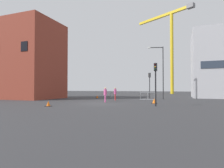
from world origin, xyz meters
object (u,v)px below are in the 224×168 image
at_px(traffic_light_far, 156,77).
at_px(streetlamp_tall, 161,68).
at_px(construction_crane, 170,39).
at_px(traffic_light_median, 150,81).
at_px(pedestrian_walking, 105,94).
at_px(traffic_cone_on_verge, 48,104).
at_px(traffic_cone_orange, 97,97).
at_px(pedestrian_waiting, 115,93).
at_px(traffic_cone_striped, 154,101).

bearing_deg(traffic_light_far, streetlamp_tall, 93.00).
bearing_deg(construction_crane, traffic_light_median, -93.87).
bearing_deg(pedestrian_walking, traffic_light_far, -24.95).
distance_m(construction_crane, streetlamp_tall, 29.93).
xyz_separation_m(traffic_light_median, traffic_cone_on_verge, (-6.31, -15.49, -2.44)).
height_order(traffic_light_far, pedestrian_walking, traffic_light_far).
bearing_deg(traffic_cone_orange, pedestrian_waiting, -41.76).
bearing_deg(pedestrian_waiting, traffic_cone_striped, -32.53).
distance_m(pedestrian_waiting, traffic_cone_striped, 6.55).
bearing_deg(traffic_light_median, traffic_cone_striped, -78.25).
xyz_separation_m(pedestrian_walking, traffic_cone_orange, (-4.52, 7.59, -0.75)).
xyz_separation_m(traffic_light_far, pedestrian_walking, (-5.91, 2.75, -1.58)).
relative_size(streetlamp_tall, traffic_cone_striped, 13.74).
distance_m(traffic_cone_orange, traffic_cone_on_verge, 13.78).
distance_m(traffic_light_far, pedestrian_walking, 6.71).
bearing_deg(traffic_cone_on_verge, traffic_cone_orange, 96.99).
height_order(traffic_light_median, traffic_cone_striped, traffic_light_median).
distance_m(traffic_light_far, pedestrian_waiting, 8.91).
xyz_separation_m(pedestrian_waiting, traffic_cone_orange, (-4.42, 3.95, -0.74)).
height_order(traffic_light_far, pedestrian_waiting, traffic_light_far).
bearing_deg(pedestrian_waiting, traffic_cone_on_verge, -105.78).
relative_size(traffic_cone_striped, traffic_cone_on_verge, 1.17).
bearing_deg(pedestrian_walking, traffic_light_median, 69.74).
distance_m(construction_crane, pedestrian_walking, 39.05).
height_order(construction_crane, pedestrian_waiting, construction_crane).
height_order(traffic_cone_striped, traffic_cone_orange, traffic_cone_striped).
bearing_deg(pedestrian_waiting, traffic_light_median, 58.27).
height_order(construction_crane, streetlamp_tall, construction_crane).
height_order(streetlamp_tall, traffic_light_median, streetlamp_tall).
height_order(pedestrian_waiting, traffic_cone_on_verge, pedestrian_waiting).
bearing_deg(pedestrian_walking, traffic_cone_orange, 120.76).
bearing_deg(traffic_light_median, streetlamp_tall, -36.03).
height_order(traffic_light_far, traffic_cone_orange, traffic_light_far).
bearing_deg(traffic_cone_striped, traffic_light_far, -79.96).
bearing_deg(pedestrian_walking, streetlamp_tall, 56.39).
distance_m(traffic_cone_striped, traffic_cone_orange, 12.40).
relative_size(pedestrian_walking, traffic_cone_on_verge, 3.60).
relative_size(pedestrian_walking, traffic_cone_striped, 3.07).
xyz_separation_m(pedestrian_waiting, traffic_cone_striped, (5.49, -3.50, -0.72)).
distance_m(traffic_light_median, traffic_cone_orange, 8.54).
bearing_deg(traffic_cone_striped, traffic_cone_on_verge, -142.94).
bearing_deg(traffic_cone_on_verge, streetlamp_tall, 59.91).
bearing_deg(traffic_cone_orange, traffic_cone_on_verge, -83.01).
bearing_deg(traffic_light_far, traffic_cone_on_verge, -159.13).
xyz_separation_m(pedestrian_walking, traffic_cone_on_verge, (-2.84, -6.09, -0.77)).
relative_size(pedestrian_waiting, traffic_cone_striped, 3.05).
distance_m(construction_crane, traffic_cone_orange, 33.62).
bearing_deg(streetlamp_tall, traffic_cone_orange, -177.36).
distance_m(pedestrian_walking, traffic_cone_on_verge, 6.76).
bearing_deg(streetlamp_tall, traffic_light_median, 143.97).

